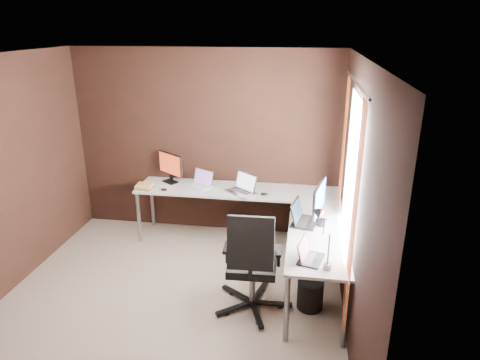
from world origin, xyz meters
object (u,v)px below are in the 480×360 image
Objects in this scene: book_stack at (145,186)px; office_chair at (252,281)px; desk_lamp at (322,232)px; laptop_silver at (242,188)px; wastebasket at (310,294)px; laptop_white at (201,183)px; laptop_black_big at (302,218)px; monitor_right at (319,201)px; laptop_black_small at (308,255)px; drawer_pedestal at (309,236)px; monitor_left at (170,166)px.

book_stack is 0.22× the size of office_chair.
book_stack is at bearing 122.62° from desk_lamp.
wastebasket is at bearing -15.09° from laptop_silver.
laptop_black_big reaches higher than laptop_white.
monitor_right is at bearing 67.86° from desk_lamp.
laptop_silver is at bearing 42.83° from laptop_black_small.
monitor_right is (0.08, -0.50, 0.69)m from drawer_pedestal.
desk_lamp is 1.01m from office_chair.
monitor_right is 1.66× the size of laptop_black_small.
office_chair is (0.89, -1.51, -0.45)m from laptop_white.
laptop_black_big is at bearing 104.32° from wastebasket.
office_chair reaches higher than laptop_black_big.
desk_lamp is (0.00, -0.89, 0.08)m from monitor_right.
monitor_left is 2.72m from desk_lamp.
laptop_silver reaches higher than wastebasket.
laptop_black_big is at bearing 110.52° from monitor_right.
book_stack is 2.11m from office_chair.
wastebasket is at bearing -28.70° from book_stack.
laptop_silver is at bearing 163.20° from drawer_pedestal.
laptop_black_small is at bearing -100.36° from wastebasket.
desk_lamp is at bearing -20.23° from laptop_silver.
desk_lamp is at bearing -156.69° from laptop_black_big.
monitor_right is 1.77× the size of wastebasket.
laptop_black_big is at bearing 19.78° from laptop_black_small.
drawer_pedestal is 1.46× the size of laptop_black_big.
laptop_white is 1.63m from laptop_black_big.
laptop_black_big reaches higher than drawer_pedestal.
office_chair is 3.62× the size of wastebasket.
monitor_right is at bearing 84.80° from wastebasket.
monitor_right is at bearing 0.95° from laptop_silver.
office_chair is at bearing -116.56° from drawer_pedestal.
drawer_pedestal is 1.60× the size of laptop_white.
desk_lamp is 1.72× the size of wastebasket.
laptop_silver is at bearing 100.49° from office_chair.
laptop_white is at bearing 67.76° from laptop_black_big.
monitor_right reaches higher than wastebasket.
wastebasket is (-0.05, 0.37, -0.91)m from desk_lamp.
monitor_left is 2.57m from wastebasket.
laptop_black_small is (-0.10, -0.81, -0.22)m from monitor_right.
office_chair is at bearing -31.00° from laptop_white.
drawer_pedestal is 1.58m from desk_lamp.
drawer_pedestal is 1.03m from wastebasket.
book_stack is at bearing 151.30° from wastebasket.
monitor_left is 1.09× the size of laptop_white.
monitor_right is 0.89m from desk_lamp.
laptop_black_big is 2.18m from book_stack.
laptop_silver is 1.69m from wastebasket.
office_chair reaches higher than book_stack.
desk_lamp is (0.95, -1.65, 0.28)m from laptop_silver.
desk_lamp reaches higher than drawer_pedestal.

